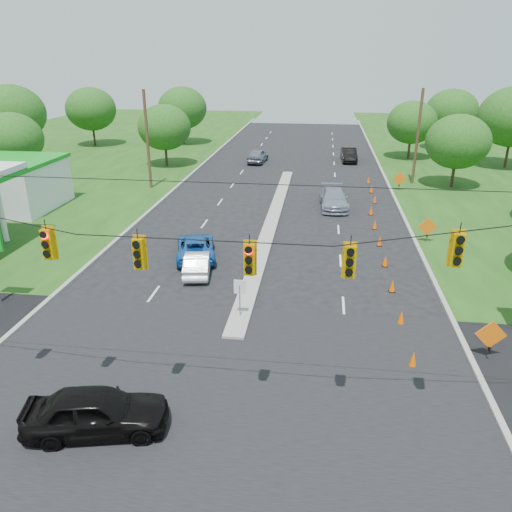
# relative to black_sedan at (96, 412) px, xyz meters

# --- Properties ---
(ground) EXTENTS (160.00, 160.00, 0.00)m
(ground) POSITION_rel_black_sedan_xyz_m (3.50, 2.28, -0.81)
(ground) COLOR black
(ground) RESTS_ON ground
(cross_street) EXTENTS (160.00, 14.00, 0.02)m
(cross_street) POSITION_rel_black_sedan_xyz_m (3.50, 2.28, -0.81)
(cross_street) COLOR black
(cross_street) RESTS_ON ground
(curb_left) EXTENTS (0.25, 110.00, 0.16)m
(curb_left) POSITION_rel_black_sedan_xyz_m (-6.60, 32.28, -0.81)
(curb_left) COLOR gray
(curb_left) RESTS_ON ground
(curb_right) EXTENTS (0.25, 110.00, 0.16)m
(curb_right) POSITION_rel_black_sedan_xyz_m (13.60, 32.28, -0.81)
(curb_right) COLOR gray
(curb_right) RESTS_ON ground
(median) EXTENTS (1.00, 34.00, 0.18)m
(median) POSITION_rel_black_sedan_xyz_m (3.50, 23.28, -0.81)
(median) COLOR gray
(median) RESTS_ON ground
(median_sign) EXTENTS (0.55, 0.06, 2.05)m
(median_sign) POSITION_rel_black_sedan_xyz_m (3.50, 8.28, 0.65)
(median_sign) COLOR gray
(median_sign) RESTS_ON ground
(signal_span) EXTENTS (25.60, 0.32, 9.00)m
(signal_span) POSITION_rel_black_sedan_xyz_m (3.45, 1.28, 4.16)
(signal_span) COLOR #422D1C
(signal_span) RESTS_ON ground
(utility_pole_far_left) EXTENTS (0.28, 0.28, 9.00)m
(utility_pole_far_left) POSITION_rel_black_sedan_xyz_m (-9.00, 32.28, 3.69)
(utility_pole_far_left) COLOR #422D1C
(utility_pole_far_left) RESTS_ON ground
(utility_pole_far_right) EXTENTS (0.28, 0.28, 9.00)m
(utility_pole_far_right) POSITION_rel_black_sedan_xyz_m (16.00, 37.28, 3.69)
(utility_pole_far_right) COLOR #422D1C
(utility_pole_far_right) RESTS_ON ground
(cone_0) EXTENTS (0.32, 0.32, 0.70)m
(cone_0) POSITION_rel_black_sedan_xyz_m (11.13, 5.28, -0.46)
(cone_0) COLOR #FF5700
(cone_0) RESTS_ON ground
(cone_1) EXTENTS (0.32, 0.32, 0.70)m
(cone_1) POSITION_rel_black_sedan_xyz_m (11.13, 8.78, -0.46)
(cone_1) COLOR #FF5700
(cone_1) RESTS_ON ground
(cone_2) EXTENTS (0.32, 0.32, 0.70)m
(cone_2) POSITION_rel_black_sedan_xyz_m (11.13, 12.28, -0.46)
(cone_2) COLOR #FF5700
(cone_2) RESTS_ON ground
(cone_3) EXTENTS (0.32, 0.32, 0.70)m
(cone_3) POSITION_rel_black_sedan_xyz_m (11.13, 15.78, -0.46)
(cone_3) COLOR #FF5700
(cone_3) RESTS_ON ground
(cone_4) EXTENTS (0.32, 0.32, 0.70)m
(cone_4) POSITION_rel_black_sedan_xyz_m (11.13, 19.28, -0.46)
(cone_4) COLOR #FF5700
(cone_4) RESTS_ON ground
(cone_5) EXTENTS (0.32, 0.32, 0.70)m
(cone_5) POSITION_rel_black_sedan_xyz_m (11.13, 22.78, -0.46)
(cone_5) COLOR #FF5700
(cone_5) RESTS_ON ground
(cone_6) EXTENTS (0.32, 0.32, 0.70)m
(cone_6) POSITION_rel_black_sedan_xyz_m (11.13, 26.28, -0.46)
(cone_6) COLOR #FF5700
(cone_6) RESTS_ON ground
(cone_7) EXTENTS (0.32, 0.32, 0.70)m
(cone_7) POSITION_rel_black_sedan_xyz_m (11.73, 29.78, -0.46)
(cone_7) COLOR #FF5700
(cone_7) RESTS_ON ground
(cone_8) EXTENTS (0.32, 0.32, 0.70)m
(cone_8) POSITION_rel_black_sedan_xyz_m (11.73, 33.28, -0.46)
(cone_8) COLOR #FF5700
(cone_8) RESTS_ON ground
(cone_9) EXTENTS (0.32, 0.32, 0.70)m
(cone_9) POSITION_rel_black_sedan_xyz_m (11.73, 36.78, -0.46)
(cone_9) COLOR #FF5700
(cone_9) RESTS_ON ground
(work_sign_0) EXTENTS (1.27, 0.58, 1.37)m
(work_sign_0) POSITION_rel_black_sedan_xyz_m (14.30, 6.28, 0.28)
(work_sign_0) COLOR black
(work_sign_0) RESTS_ON ground
(work_sign_1) EXTENTS (1.27, 0.58, 1.37)m
(work_sign_1) POSITION_rel_black_sedan_xyz_m (14.30, 20.28, 0.28)
(work_sign_1) COLOR black
(work_sign_1) RESTS_ON ground
(work_sign_2) EXTENTS (1.27, 0.58, 1.37)m
(work_sign_2) POSITION_rel_black_sedan_xyz_m (14.30, 34.28, 0.28)
(work_sign_2) COLOR black
(work_sign_2) RESTS_ON ground
(tree_2) EXTENTS (5.88, 5.88, 6.86)m
(tree_2) POSITION_rel_black_sedan_xyz_m (-22.50, 32.28, 3.53)
(tree_2) COLOR black
(tree_2) RESTS_ON ground
(tree_3) EXTENTS (7.56, 7.56, 8.82)m
(tree_3) POSITION_rel_black_sedan_xyz_m (-28.50, 42.28, 4.77)
(tree_3) COLOR black
(tree_3) RESTS_ON ground
(tree_4) EXTENTS (6.72, 6.72, 7.84)m
(tree_4) POSITION_rel_black_sedan_xyz_m (-24.50, 54.28, 4.15)
(tree_4) COLOR black
(tree_4) RESTS_ON ground
(tree_5) EXTENTS (5.88, 5.88, 6.86)m
(tree_5) POSITION_rel_black_sedan_xyz_m (-10.50, 42.28, 3.53)
(tree_5) COLOR black
(tree_5) RESTS_ON ground
(tree_6) EXTENTS (6.72, 6.72, 7.84)m
(tree_6) POSITION_rel_black_sedan_xyz_m (-12.50, 57.28, 4.15)
(tree_6) COLOR black
(tree_6) RESTS_ON ground
(tree_9) EXTENTS (5.88, 5.88, 6.86)m
(tree_9) POSITION_rel_black_sedan_xyz_m (19.50, 36.28, 3.53)
(tree_9) COLOR black
(tree_9) RESTS_ON ground
(tree_11) EXTENTS (6.72, 6.72, 7.84)m
(tree_11) POSITION_rel_black_sedan_xyz_m (23.50, 57.28, 4.15)
(tree_11) COLOR black
(tree_11) RESTS_ON ground
(tree_12) EXTENTS (5.88, 5.88, 6.86)m
(tree_12) POSITION_rel_black_sedan_xyz_m (17.50, 50.28, 3.53)
(tree_12) COLOR black
(tree_12) RESTS_ON ground
(black_sedan) EXTENTS (5.06, 2.90, 1.62)m
(black_sedan) POSITION_rel_black_sedan_xyz_m (0.00, 0.00, 0.00)
(black_sedan) COLOR black
(black_sedan) RESTS_ON ground
(white_sedan) EXTENTS (2.00, 4.17, 1.32)m
(white_sedan) POSITION_rel_black_sedan_xyz_m (0.20, 13.37, -0.15)
(white_sedan) COLOR white
(white_sedan) RESTS_ON ground
(blue_pickup) EXTENTS (3.46, 5.41, 1.39)m
(blue_pickup) POSITION_rel_black_sedan_xyz_m (-0.52, 15.75, -0.12)
(blue_pickup) COLOR #1A58AC
(blue_pickup) RESTS_ON ground
(silver_car_far) EXTENTS (2.52, 5.52, 1.56)m
(silver_car_far) POSITION_rel_black_sedan_xyz_m (8.18, 27.93, -0.03)
(silver_car_far) COLOR gray
(silver_car_far) RESTS_ON ground
(silver_car_oncoming) EXTENTS (2.28, 4.85, 1.61)m
(silver_car_oncoming) POSITION_rel_black_sedan_xyz_m (-0.46, 45.72, -0.01)
(silver_car_oncoming) COLOR slate
(silver_car_oncoming) RESTS_ON ground
(dark_car_receding) EXTENTS (1.89, 4.89, 1.59)m
(dark_car_receding) POSITION_rel_black_sedan_xyz_m (10.22, 47.79, -0.02)
(dark_car_receding) COLOR black
(dark_car_receding) RESTS_ON ground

